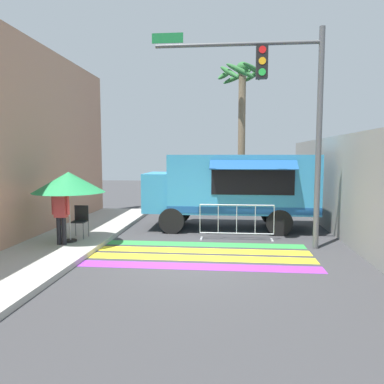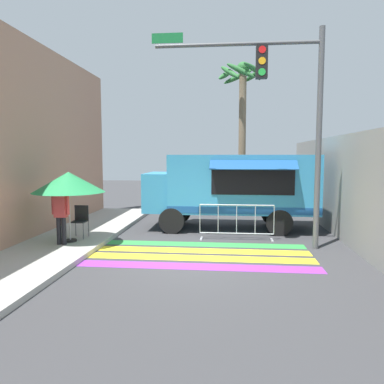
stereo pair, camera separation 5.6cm
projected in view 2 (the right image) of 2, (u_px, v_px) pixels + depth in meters
ground_plane at (192, 259)px, 9.71m from camera, size 60.00×60.00×0.00m
sidewalk_left at (11, 252)px, 10.21m from camera, size 4.40×16.00×0.14m
concrete_wall_right at (342, 187)px, 12.05m from camera, size 0.20×16.00×3.34m
crosswalk_painted at (194, 254)px, 10.21m from camera, size 6.40×2.84×0.01m
food_truck at (229, 185)px, 13.62m from camera, size 6.09×2.73×2.71m
traffic_signal_pole at (285, 99)px, 10.49m from camera, size 4.82×0.29×6.21m
patio_umbrella at (69, 182)px, 10.93m from camera, size 2.09×2.09×2.07m
folding_chair at (80, 218)px, 11.68m from camera, size 0.44×0.44×0.99m
vendor_person at (61, 211)px, 10.66m from camera, size 0.53×0.22×1.68m
barricade_front at (237, 222)px, 11.91m from camera, size 2.37×0.44×1.14m
palm_tree at (242, 106)px, 17.72m from camera, size 2.48×2.34×7.06m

